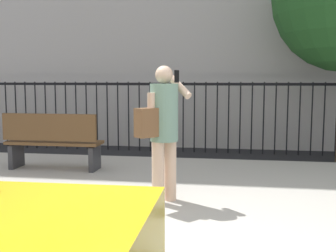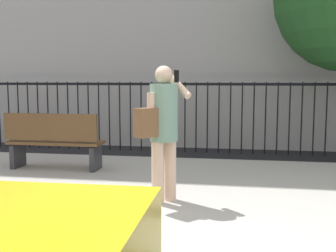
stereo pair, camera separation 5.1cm
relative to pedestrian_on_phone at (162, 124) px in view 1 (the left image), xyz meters
name	(u,v)px [view 1 (the left image)]	position (x,y,z in m)	size (l,w,h in m)	color
sidewalk	(215,195)	(0.62, 0.70, -1.04)	(28.00, 4.40, 0.15)	#B2ADA3
iron_fence	(223,108)	(0.62, 4.40, -0.10)	(12.03, 0.04, 1.60)	black
pedestrian_on_phone	(162,124)	(0.00, 0.00, 0.00)	(0.66, 0.70, 1.67)	beige
street_bench	(52,140)	(-2.12, 1.52, -0.47)	(1.60, 0.45, 0.95)	brown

